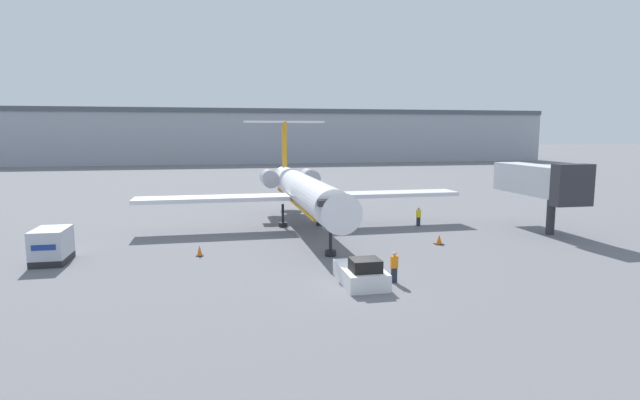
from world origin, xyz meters
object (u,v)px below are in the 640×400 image
object	(u,v)px
airplane_main	(303,189)
luggage_cart	(52,246)
pushback_tug	(361,273)
worker_near_tug	(394,266)
jet_bridge	(540,181)
traffic_cone_left	(200,251)
traffic_cone_right	(439,240)
worker_by_wing	(418,216)

from	to	relation	value
airplane_main	luggage_cart	size ratio (longest dim) A/B	9.48
luggage_cart	pushback_tug	bearing A→B (deg)	-24.56
pushback_tug	luggage_cart	bearing A→B (deg)	155.44
airplane_main	worker_near_tug	size ratio (longest dim) A/B	16.17
pushback_tug	luggage_cart	size ratio (longest dim) A/B	1.35
airplane_main	jet_bridge	size ratio (longest dim) A/B	2.96
pushback_tug	traffic_cone_left	world-z (taller)	pushback_tug
traffic_cone_right	airplane_main	bearing A→B (deg)	134.59
luggage_cart	traffic_cone_left	size ratio (longest dim) A/B	4.02
traffic_cone_left	traffic_cone_right	xyz separation A→B (m)	(18.23, 0.03, -0.00)
airplane_main	traffic_cone_left	bearing A→B (deg)	-133.83
airplane_main	worker_by_wing	distance (m)	11.12
pushback_tug	traffic_cone_right	distance (m)	12.35
luggage_cart	worker_by_wing	distance (m)	30.26
worker_near_tug	traffic_cone_right	world-z (taller)	worker_near_tug
worker_by_wing	luggage_cart	bearing A→B (deg)	-165.64
airplane_main	pushback_tug	bearing A→B (deg)	-88.86
airplane_main	pushback_tug	distance (m)	18.19
worker_by_wing	jet_bridge	xyz separation A→B (m)	(9.56, -4.17, 3.53)
worker_near_tug	jet_bridge	xyz separation A→B (m)	(17.92, 12.23, 3.47)
airplane_main	worker_near_tug	xyz separation A→B (m)	(2.31, -18.16, -2.56)
traffic_cone_right	pushback_tug	bearing A→B (deg)	-135.89
pushback_tug	luggage_cart	distance (m)	20.90
airplane_main	traffic_cone_left	xyz separation A→B (m)	(-9.01, -9.39, -3.16)
worker_near_tug	traffic_cone_right	bearing A→B (deg)	51.86
luggage_cart	traffic_cone_right	world-z (taller)	luggage_cart
luggage_cart	airplane_main	bearing A→B (deg)	26.42
worker_near_tug	worker_by_wing	xyz separation A→B (m)	(8.36, 16.40, -0.06)
worker_near_tug	luggage_cart	bearing A→B (deg)	156.99
luggage_cart	worker_near_tug	xyz separation A→B (m)	(20.95, -8.90, -0.19)
airplane_main	worker_near_tug	distance (m)	18.49
worker_near_tug	jet_bridge	world-z (taller)	jet_bridge
worker_near_tug	worker_by_wing	distance (m)	18.41
jet_bridge	worker_near_tug	bearing A→B (deg)	-145.68
worker_by_wing	traffic_cone_left	size ratio (longest dim) A/B	2.23
traffic_cone_left	jet_bridge	bearing A→B (deg)	6.75
pushback_tug	worker_near_tug	bearing A→B (deg)	-6.25
pushback_tug	traffic_cone_left	bearing A→B (deg)	137.58
worker_by_wing	traffic_cone_right	size ratio (longest dim) A/B	2.24
luggage_cart	worker_by_wing	world-z (taller)	luggage_cart
pushback_tug	jet_bridge	xyz separation A→B (m)	(19.87, 12.02, 3.83)
pushback_tug	worker_by_wing	distance (m)	19.19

